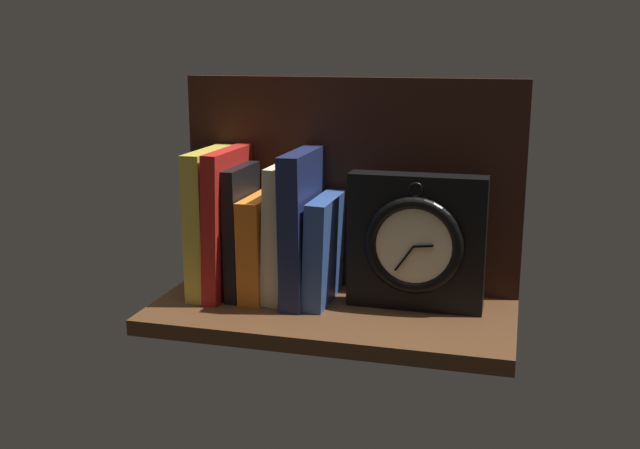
% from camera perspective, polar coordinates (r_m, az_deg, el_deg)
% --- Properties ---
extents(ground_plane, '(0.59, 0.27, 0.03)m').
position_cam_1_polar(ground_plane, '(1.23, 0.81, -6.94)').
color(ground_plane, '#4C2D19').
extents(back_panel, '(0.59, 0.01, 0.36)m').
position_cam_1_polar(back_panel, '(1.30, 2.25, 3.04)').
color(back_panel, black).
rests_on(back_panel, ground_plane).
extents(book_yellow_seinlanguage, '(0.03, 0.16, 0.25)m').
position_cam_1_polar(book_yellow_seinlanguage, '(1.30, -8.29, 0.23)').
color(book_yellow_seinlanguage, gold).
rests_on(book_yellow_seinlanguage, ground_plane).
extents(book_red_requiem, '(0.03, 0.17, 0.25)m').
position_cam_1_polar(book_red_requiem, '(1.29, -7.00, 0.19)').
color(book_red_requiem, red).
rests_on(book_red_requiem, ground_plane).
extents(book_black_skeptic, '(0.02, 0.13, 0.22)m').
position_cam_1_polar(book_black_skeptic, '(1.28, -5.89, -0.48)').
color(book_black_skeptic, black).
rests_on(book_black_skeptic, ground_plane).
extents(book_orange_pandolfini, '(0.04, 0.14, 0.17)m').
position_cam_1_polar(book_orange_pandolfini, '(1.28, -4.50, -1.64)').
color(book_orange_pandolfini, orange).
rests_on(book_orange_pandolfini, ground_plane).
extents(book_cream_twain, '(0.04, 0.12, 0.23)m').
position_cam_1_polar(book_cream_twain, '(1.26, -2.91, -0.56)').
color(book_cream_twain, beige).
rests_on(book_cream_twain, ground_plane).
extents(book_navy_bierce, '(0.04, 0.16, 0.25)m').
position_cam_1_polar(book_navy_bierce, '(1.25, -1.33, -0.14)').
color(book_navy_bierce, '#192147').
rests_on(book_navy_bierce, ground_plane).
extents(book_blue_modern, '(0.04, 0.14, 0.18)m').
position_cam_1_polar(book_blue_modern, '(1.25, 0.32, -1.91)').
color(book_blue_modern, '#2D4C8E').
rests_on(book_blue_modern, ground_plane).
extents(framed_clock, '(0.22, 0.06, 0.22)m').
position_cam_1_polar(framed_clock, '(1.21, 7.25, -1.38)').
color(framed_clock, black).
rests_on(framed_clock, ground_plane).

